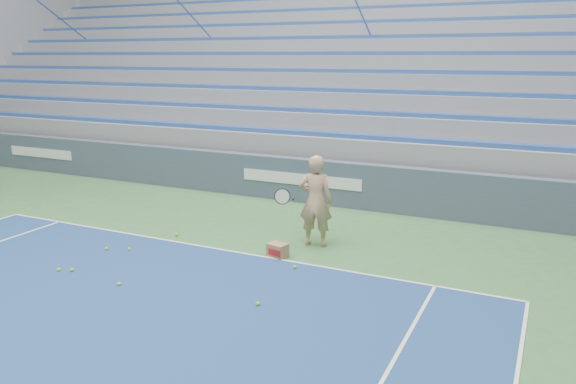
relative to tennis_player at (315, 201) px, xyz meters
name	(u,v)px	position (x,y,z in m)	size (l,w,h in m)	color
sponsor_barrier	(303,180)	(-1.59, 2.96, -0.34)	(30.00, 0.32, 1.10)	#3E4B5E
bleachers	(373,94)	(-1.59, 8.68, 1.46)	(31.00, 9.15, 7.30)	gray
tennis_player	(315,201)	(0.00, 0.00, 0.00)	(0.96, 0.89, 1.78)	tan
ball_box	(278,250)	(-0.36, -0.91, -0.76)	(0.39, 0.33, 0.26)	#976D49
tennis_ball_0	(129,249)	(-3.04, -1.82, -0.86)	(0.07, 0.07, 0.07)	#A7D12A
tennis_ball_1	(258,304)	(0.31, -2.88, -0.86)	(0.07, 0.07, 0.07)	#A7D12A
tennis_ball_2	(119,284)	(-2.05, -3.19, -0.86)	(0.07, 0.07, 0.07)	#A7D12A
tennis_ball_3	(107,249)	(-3.44, -1.99, -0.86)	(0.07, 0.07, 0.07)	#A7D12A
tennis_ball_4	(59,270)	(-3.41, -3.16, -0.86)	(0.07, 0.07, 0.07)	#A7D12A
tennis_ball_5	(72,270)	(-3.20, -3.08, -0.86)	(0.07, 0.07, 0.07)	#A7D12A
tennis_ball_6	(295,267)	(0.17, -1.31, -0.86)	(0.07, 0.07, 0.07)	#A7D12A
tennis_ball_7	(177,235)	(-2.77, -0.72, -0.86)	(0.07, 0.07, 0.07)	#A7D12A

